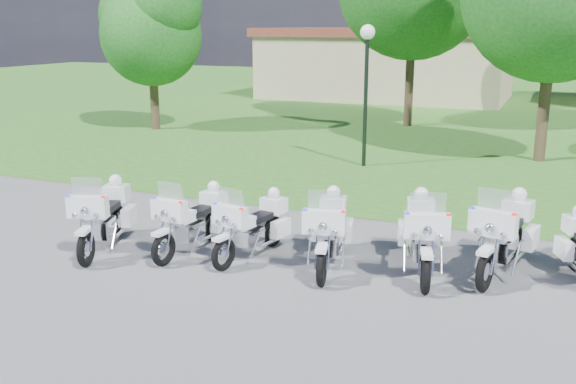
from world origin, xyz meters
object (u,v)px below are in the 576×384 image
at_px(motorcycle_1, 194,219).
at_px(motorcycle_4, 422,234).
at_px(motorcycle_2, 253,225).
at_px(motorcycle_3, 329,230).
at_px(motorcycle_0, 104,215).
at_px(lamp_post, 367,61).
at_px(motorcycle_5, 505,234).

bearing_deg(motorcycle_1, motorcycle_4, -166.50).
distance_m(motorcycle_2, motorcycle_3, 1.47).
bearing_deg(motorcycle_1, motorcycle_0, 23.70).
bearing_deg(lamp_post, motorcycle_1, -95.25).
height_order(motorcycle_4, lamp_post, lamp_post).
distance_m(motorcycle_2, motorcycle_5, 4.53).
height_order(motorcycle_0, motorcycle_5, motorcycle_5).
bearing_deg(motorcycle_4, motorcycle_5, -174.27).
distance_m(motorcycle_1, motorcycle_4, 4.33).
relative_size(motorcycle_0, lamp_post, 0.54).
height_order(motorcycle_2, motorcycle_4, motorcycle_4).
distance_m(motorcycle_0, motorcycle_3, 4.40).
bearing_deg(motorcycle_2, motorcycle_3, -166.04).
xyz_separation_m(motorcycle_0, motorcycle_5, (7.27, 1.74, 0.04)).
bearing_deg(lamp_post, motorcycle_4, -66.73).
relative_size(motorcycle_1, motorcycle_2, 1.04).
xyz_separation_m(motorcycle_5, lamp_post, (-4.81, 7.56, 2.51)).
bearing_deg(motorcycle_3, motorcycle_5, -176.41).
xyz_separation_m(motorcycle_2, motorcycle_4, (3.08, 0.48, 0.08)).
xyz_separation_m(motorcycle_0, lamp_post, (2.46, 9.31, 2.55)).
bearing_deg(motorcycle_2, lamp_post, -77.32).
bearing_deg(lamp_post, motorcycle_0, -104.83).
bearing_deg(lamp_post, motorcycle_3, -77.61).
relative_size(motorcycle_0, motorcycle_3, 0.98).
bearing_deg(motorcycle_1, motorcycle_2, -166.85).
height_order(motorcycle_5, lamp_post, lamp_post).
bearing_deg(motorcycle_3, motorcycle_2, -9.35).
xyz_separation_m(motorcycle_1, motorcycle_5, (5.61, 1.17, 0.07)).
xyz_separation_m(motorcycle_1, motorcycle_3, (2.66, 0.28, 0.04)).
height_order(motorcycle_3, motorcycle_5, motorcycle_5).
height_order(motorcycle_4, motorcycle_5, motorcycle_5).
distance_m(motorcycle_1, motorcycle_3, 2.67).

